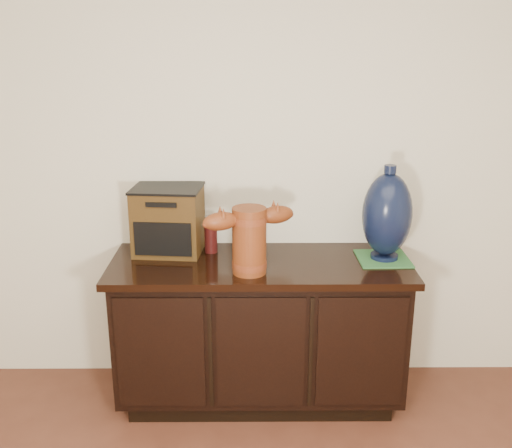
{
  "coord_description": "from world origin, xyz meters",
  "views": [
    {
      "loc": [
        -0.04,
        -0.49,
        1.82
      ],
      "look_at": [
        -0.02,
        2.18,
        0.96
      ],
      "focal_mm": 42.0,
      "sensor_mm": 36.0,
      "label": 1
    }
  ],
  "objects_px": {
    "tv_radio": "(168,220)",
    "spray_can": "(211,235)",
    "sideboard": "(260,330)",
    "terracotta_vessel": "(249,237)",
    "lamp_base": "(387,215)"
  },
  "relations": [
    {
      "from": "sideboard",
      "to": "spray_can",
      "type": "relative_size",
      "value": 7.7
    },
    {
      "from": "terracotta_vessel",
      "to": "spray_can",
      "type": "relative_size",
      "value": 2.3
    },
    {
      "from": "terracotta_vessel",
      "to": "spray_can",
      "type": "height_order",
      "value": "terracotta_vessel"
    },
    {
      "from": "tv_radio",
      "to": "lamp_base",
      "type": "relative_size",
      "value": 0.78
    },
    {
      "from": "sideboard",
      "to": "spray_can",
      "type": "distance_m",
      "value": 0.54
    },
    {
      "from": "terracotta_vessel",
      "to": "tv_radio",
      "type": "distance_m",
      "value": 0.49
    },
    {
      "from": "sideboard",
      "to": "lamp_base",
      "type": "distance_m",
      "value": 0.85
    },
    {
      "from": "sideboard",
      "to": "lamp_base",
      "type": "bearing_deg",
      "value": 2.9
    },
    {
      "from": "tv_radio",
      "to": "lamp_base",
      "type": "height_order",
      "value": "lamp_base"
    },
    {
      "from": "tv_radio",
      "to": "sideboard",
      "type": "bearing_deg",
      "value": -12.51
    },
    {
      "from": "tv_radio",
      "to": "spray_can",
      "type": "bearing_deg",
      "value": 3.42
    },
    {
      "from": "terracotta_vessel",
      "to": "spray_can",
      "type": "distance_m",
      "value": 0.35
    },
    {
      "from": "tv_radio",
      "to": "terracotta_vessel",
      "type": "bearing_deg",
      "value": -29.3
    },
    {
      "from": "lamp_base",
      "to": "spray_can",
      "type": "xyz_separation_m",
      "value": [
        -0.86,
        0.11,
        -0.13
      ]
    },
    {
      "from": "tv_radio",
      "to": "spray_can",
      "type": "distance_m",
      "value": 0.22
    }
  ]
}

